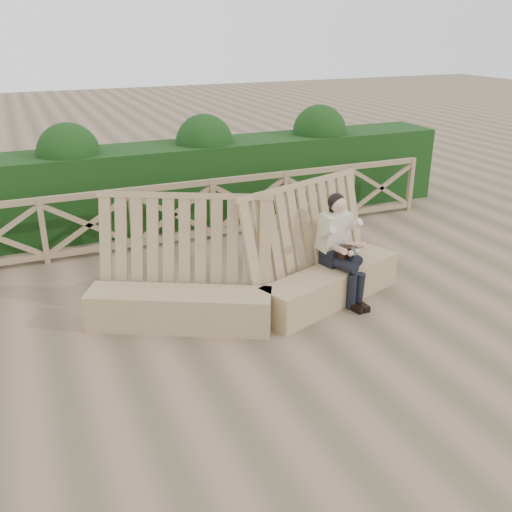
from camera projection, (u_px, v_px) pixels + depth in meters
name	position (u px, v px, depth m)	size (l,w,h in m)	color
ground	(252.00, 337.00, 7.09)	(60.00, 60.00, 0.00)	brown
bench	(257.00, 283.00, 7.59)	(4.46, 1.75, 1.62)	#8A744F
woman	(340.00, 244.00, 7.82)	(0.51, 0.94, 1.50)	black
guardrail	(173.00, 214.00, 9.86)	(10.10, 0.09, 1.10)	#81674B
hedge	(156.00, 186.00, 10.80)	(12.00, 1.20, 1.50)	black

